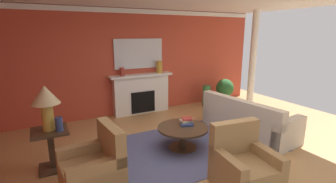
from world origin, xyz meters
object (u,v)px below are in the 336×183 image
table_lamp (46,99)px  vase_on_side_table (59,124)px  vase_mantel_right (159,67)px  fireplace (141,95)px  armchair_facing_fireplace (244,169)px  coffee_table (183,132)px  vase_tall_corner (206,96)px  sofa (247,121)px  vase_mantel_left (122,72)px  armchair_near_window (94,170)px  side_table (51,147)px  mantel_mirror (139,54)px  potted_plant (225,90)px

table_lamp → vase_on_side_table: size_ratio=3.21×
vase_mantel_right → fireplace: bearing=174.9°
armchair_facing_fireplace → table_lamp: (-2.48, 1.88, 0.92)m
coffee_table → vase_mantel_right: bearing=74.8°
fireplace → vase_tall_corner: size_ratio=2.73×
armchair_facing_fireplace → sofa: bearing=43.6°
armchair_facing_fireplace → table_lamp: 3.24m
vase_on_side_table → vase_mantel_right: vase_mantel_right is taller
armchair_facing_fireplace → vase_tall_corner: 4.23m
vase_mantel_left → vase_on_side_table: size_ratio=0.97×
armchair_near_window → sofa: bearing=7.9°
side_table → table_lamp: (0.00, -0.00, 0.82)m
fireplace → vase_on_side_table: 3.23m
mantel_mirror → vase_on_side_table: bearing=-134.2°
sofa → vase_mantel_left: size_ratio=9.62×
vase_on_side_table → sofa: bearing=-4.3°
table_lamp → vase_tall_corner: bearing=22.0°
armchair_near_window → potted_plant: armchair_near_window is taller
fireplace → sofa: fireplace is taller
sofa → potted_plant: sofa is taller
coffee_table → armchair_near_window: bearing=-163.5°
armchair_near_window → table_lamp: table_lamp is taller
vase_mantel_left → potted_plant: size_ratio=0.27×
armchair_near_window → coffee_table: size_ratio=0.95×
vase_mantel_left → fireplace: bearing=5.1°
vase_mantel_left → potted_plant: vase_mantel_left is taller
vase_mantel_right → vase_mantel_left: bearing=180.0°
armchair_near_window → vase_on_side_table: 1.00m
armchair_facing_fireplace → coffee_table: size_ratio=0.95×
potted_plant → coffee_table: bearing=-143.8°
armchair_near_window → armchair_facing_fireplace: same height
armchair_facing_fireplace → vase_mantel_left: bearing=98.3°
armchair_facing_fireplace → vase_tall_corner: size_ratio=1.44×
table_lamp → vase_on_side_table: 0.45m
coffee_table → potted_plant: bearing=36.2°
table_lamp → vase_mantel_right: size_ratio=2.17×
armchair_near_window → vase_on_side_table: size_ratio=4.07×
fireplace → mantel_mirror: mantel_mirror is taller
side_table → vase_mantel_left: 2.94m
coffee_table → mantel_mirror: bearing=87.6°
table_lamp → potted_plant: size_ratio=0.90×
side_table → vase_tall_corner: side_table is taller
fireplace → vase_tall_corner: 2.10m
vase_tall_corner → potted_plant: 0.64m
fireplace → armchair_facing_fireplace: 4.01m
armchair_near_window → vase_mantel_right: vase_mantel_right is taller
vase_mantel_left → vase_tall_corner: vase_mantel_left is taller
mantel_mirror → sofa: (1.57, -2.66, -1.39)m
armchair_near_window → vase_mantel_left: bearing=65.0°
armchair_facing_fireplace → vase_mantel_right: 4.11m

